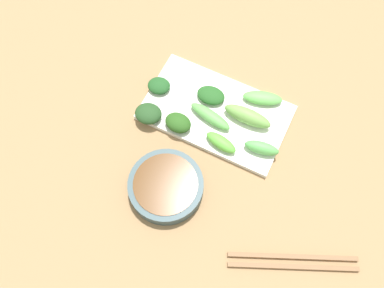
# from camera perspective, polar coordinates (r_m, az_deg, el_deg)

# --- Properties ---
(tabletop) EXTENTS (2.10, 2.10, 0.02)m
(tabletop) POSITION_cam_1_polar(r_m,az_deg,el_deg) (0.85, 0.02, 1.02)
(tabletop) COLOR #9B7850
(tabletop) RESTS_ON ground
(sauce_bowl) EXTENTS (0.14, 0.14, 0.03)m
(sauce_bowl) POSITION_cam_1_polar(r_m,az_deg,el_deg) (0.79, -3.54, -5.70)
(sauce_bowl) COLOR #354B51
(sauce_bowl) RESTS_ON tabletop
(serving_plate) EXTENTS (0.17, 0.29, 0.01)m
(serving_plate) POSITION_cam_1_polar(r_m,az_deg,el_deg) (0.86, 3.24, 4.27)
(serving_plate) COLOR white
(serving_plate) RESTS_ON tabletop
(broccoli_leafy_0) EXTENTS (0.04, 0.05, 0.03)m
(broccoli_leafy_0) POSITION_cam_1_polar(r_m,az_deg,el_deg) (0.83, -1.83, 2.98)
(broccoli_leafy_0) COLOR #2A571C
(broccoli_leafy_0) RESTS_ON serving_plate
(broccoli_stalk_1) EXTENTS (0.03, 0.10, 0.03)m
(broccoli_stalk_1) POSITION_cam_1_polar(r_m,az_deg,el_deg) (0.84, 7.52, 3.74)
(broccoli_stalk_1) COLOR #74AA4F
(broccoli_stalk_1) RESTS_ON serving_plate
(broccoli_stalk_2) EXTENTS (0.04, 0.07, 0.03)m
(broccoli_stalk_2) POSITION_cam_1_polar(r_m,az_deg,el_deg) (0.82, 9.39, -0.53)
(broccoli_stalk_2) COLOR #5DB557
(broccoli_stalk_2) RESTS_ON serving_plate
(broccoli_leafy_3) EXTENTS (0.06, 0.06, 0.03)m
(broccoli_leafy_3) POSITION_cam_1_polar(r_m,az_deg,el_deg) (0.84, -5.93, 4.10)
(broccoli_leafy_3) COLOR #254A22
(broccoli_leafy_3) RESTS_ON serving_plate
(broccoli_stalk_4) EXTENTS (0.04, 0.10, 0.02)m
(broccoli_stalk_4) POSITION_cam_1_polar(r_m,az_deg,el_deg) (0.84, 2.49, 3.76)
(broccoli_stalk_4) COLOR #61AB52
(broccoli_stalk_4) RESTS_ON serving_plate
(broccoli_stalk_5) EXTENTS (0.04, 0.07, 0.02)m
(broccoli_stalk_5) POSITION_cam_1_polar(r_m,az_deg,el_deg) (0.81, 3.86, 0.03)
(broccoli_stalk_5) COLOR #5EB53D
(broccoli_stalk_5) RESTS_ON serving_plate
(broccoli_stalk_6) EXTENTS (0.05, 0.09, 0.02)m
(broccoli_stalk_6) POSITION_cam_1_polar(r_m,az_deg,el_deg) (0.87, 9.52, 6.14)
(broccoli_stalk_6) COLOR #65B855
(broccoli_stalk_6) RESTS_ON serving_plate
(broccoli_leafy_7) EXTENTS (0.05, 0.06, 0.02)m
(broccoli_leafy_7) POSITION_cam_1_polar(r_m,az_deg,el_deg) (0.86, 2.68, 6.54)
(broccoli_leafy_7) COLOR #245922
(broccoli_leafy_7) RESTS_ON serving_plate
(broccoli_leafy_8) EXTENTS (0.05, 0.06, 0.02)m
(broccoli_leafy_8) POSITION_cam_1_polar(r_m,az_deg,el_deg) (0.88, -4.49, 7.86)
(broccoli_leafy_8) COLOR #215323
(broccoli_leafy_8) RESTS_ON serving_plate
(chopsticks) EXTENTS (0.12, 0.22, 0.01)m
(chopsticks) POSITION_cam_1_polar(r_m,az_deg,el_deg) (0.79, 13.46, -15.21)
(chopsticks) COLOR #875F3E
(chopsticks) RESTS_ON tabletop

